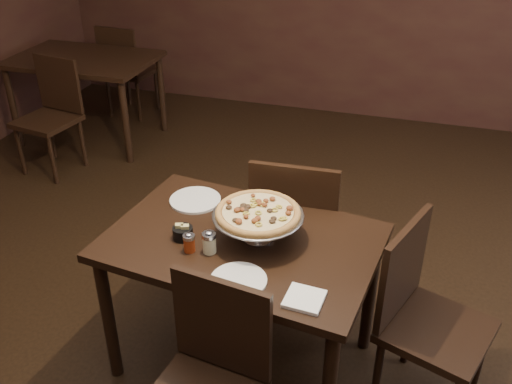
# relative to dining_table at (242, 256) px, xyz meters

# --- Properties ---
(room) EXTENTS (6.04, 7.04, 2.84)m
(room) POSITION_rel_dining_table_xyz_m (0.12, -0.07, 0.76)
(room) COLOR black
(room) RESTS_ON ground
(dining_table) EXTENTS (1.28, 0.93, 0.75)m
(dining_table) POSITION_rel_dining_table_xyz_m (0.00, 0.00, 0.00)
(dining_table) COLOR black
(dining_table) RESTS_ON ground
(background_table) EXTENTS (1.20, 0.80, 0.75)m
(background_table) POSITION_rel_dining_table_xyz_m (-2.14, 2.15, 0.00)
(background_table) COLOR black
(background_table) RESTS_ON ground
(pizza_stand) EXTENTS (0.40, 0.40, 0.17)m
(pizza_stand) POSITION_rel_dining_table_xyz_m (0.07, 0.02, 0.23)
(pizza_stand) COLOR #B5B6BD
(pizza_stand) RESTS_ON dining_table
(parmesan_shaker) EXTENTS (0.06, 0.06, 0.11)m
(parmesan_shaker) POSITION_rel_dining_table_xyz_m (-0.10, -0.14, 0.15)
(parmesan_shaker) COLOR beige
(parmesan_shaker) RESTS_ON dining_table
(pepper_flake_shaker) EXTENTS (0.05, 0.05, 0.09)m
(pepper_flake_shaker) POSITION_rel_dining_table_xyz_m (-0.19, -0.15, 0.14)
(pepper_flake_shaker) COLOR maroon
(pepper_flake_shaker) RESTS_ON dining_table
(packet_caddy) EXTENTS (0.09, 0.09, 0.07)m
(packet_caddy) POSITION_rel_dining_table_xyz_m (-0.25, -0.07, 0.13)
(packet_caddy) COLOR black
(packet_caddy) RESTS_ON dining_table
(napkin_stack) EXTENTS (0.15, 0.15, 0.02)m
(napkin_stack) POSITION_rel_dining_table_xyz_m (0.36, -0.32, 0.11)
(napkin_stack) COLOR white
(napkin_stack) RESTS_ON dining_table
(plate_left) EXTENTS (0.25, 0.25, 0.01)m
(plate_left) POSITION_rel_dining_table_xyz_m (-0.32, 0.24, 0.10)
(plate_left) COLOR white
(plate_left) RESTS_ON dining_table
(plate_near) EXTENTS (0.23, 0.23, 0.01)m
(plate_near) POSITION_rel_dining_table_xyz_m (0.08, -0.29, 0.10)
(plate_near) COLOR white
(plate_near) RESTS_ON dining_table
(serving_spatula) EXTENTS (0.14, 0.14, 0.02)m
(serving_spatula) POSITION_rel_dining_table_xyz_m (0.14, -0.10, 0.23)
(serving_spatula) COLOR #B5B6BD
(serving_spatula) RESTS_ON pizza_stand
(chair_far) EXTENTS (0.46, 0.46, 0.95)m
(chair_far) POSITION_rel_dining_table_xyz_m (0.14, 0.48, -0.13)
(chair_far) COLOR black
(chair_far) RESTS_ON ground
(chair_near) EXTENTS (0.47, 0.47, 0.88)m
(chair_near) POSITION_rel_dining_table_xyz_m (0.05, -0.58, -0.16)
(chair_near) COLOR black
(chair_near) RESTS_ON ground
(chair_side) EXTENTS (0.54, 0.54, 0.91)m
(chair_side) POSITION_rel_dining_table_xyz_m (0.82, 0.03, -0.15)
(chair_side) COLOR black
(chair_side) RESTS_ON ground
(bg_chair_far) EXTENTS (0.45, 0.45, 0.89)m
(bg_chair_far) POSITION_rel_dining_table_xyz_m (-2.07, 2.73, -0.16)
(bg_chair_far) COLOR black
(bg_chair_far) RESTS_ON ground
(bg_chair_near) EXTENTS (0.48, 0.48, 0.90)m
(bg_chair_near) POSITION_rel_dining_table_xyz_m (-2.10, 1.57, -0.16)
(bg_chair_near) COLOR black
(bg_chair_near) RESTS_ON ground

